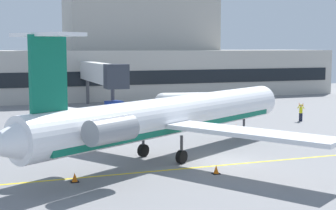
% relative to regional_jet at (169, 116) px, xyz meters
% --- Properties ---
extents(ground, '(120.00, 120.00, 0.11)m').
position_rel_regional_jet_xyz_m(ground, '(3.03, -2.34, -3.00)').
color(ground, slate).
extents(terminal_building, '(64.29, 14.90, 20.23)m').
position_rel_regional_jet_xyz_m(terminal_building, '(11.52, 45.45, 3.91)').
color(terminal_building, '#B7B2A8').
rests_on(terminal_building, ground).
extents(jet_bridge_west, '(2.40, 18.14, 5.93)m').
position_rel_regional_jet_xyz_m(jet_bridge_west, '(1.60, 27.87, 1.60)').
color(jet_bridge_west, silver).
rests_on(jet_bridge_west, ground).
extents(regional_jet, '(27.83, 22.35, 8.51)m').
position_rel_regional_jet_xyz_m(regional_jet, '(0.00, 0.00, 0.00)').
color(regional_jet, white).
rests_on(regional_jet, ground).
extents(pushback_tractor, '(2.96, 3.92, 1.93)m').
position_rel_regional_jet_xyz_m(pushback_tractor, '(1.17, 21.29, -2.06)').
color(pushback_tractor, '#19389E').
rests_on(pushback_tractor, ground).
extents(fuel_tank, '(7.43, 2.95, 2.28)m').
position_rel_regional_jet_xyz_m(fuel_tank, '(11.08, 24.04, -1.66)').
color(fuel_tank, white).
rests_on(fuel_tank, ground).
extents(marshaller, '(0.48, 0.77, 1.92)m').
position_rel_regional_jet_xyz_m(marshaller, '(19.29, 12.06, -1.98)').
color(marshaller, '#191E33').
rests_on(marshaller, ground).
extents(safety_cone_bravo, '(0.47, 0.47, 0.55)m').
position_rel_regional_jet_xyz_m(safety_cone_bravo, '(1.15, -5.26, -2.71)').
color(safety_cone_bravo, orange).
rests_on(safety_cone_bravo, ground).
extents(safety_cone_charlie, '(0.47, 0.47, 0.55)m').
position_rel_regional_jet_xyz_m(safety_cone_charlie, '(10.20, 9.30, -2.71)').
color(safety_cone_charlie, orange).
rests_on(safety_cone_charlie, ground).
extents(safety_cone_delta, '(0.47, 0.47, 0.55)m').
position_rel_regional_jet_xyz_m(safety_cone_delta, '(-7.35, -4.16, -2.71)').
color(safety_cone_delta, orange).
rests_on(safety_cone_delta, ground).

